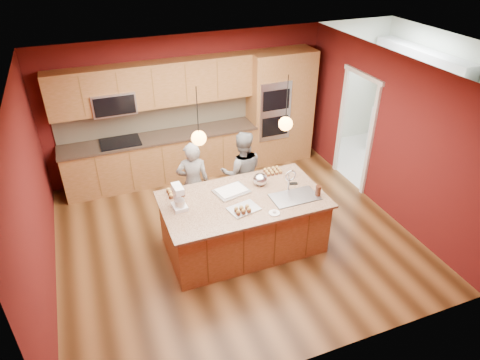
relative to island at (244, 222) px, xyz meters
name	(u,v)px	position (x,y,z in m)	size (l,w,h in m)	color
floor	(234,235)	(-0.07, 0.30, -0.46)	(5.50, 5.50, 0.00)	#3E2410
ceiling	(232,74)	(-0.07, 0.30, 2.24)	(5.50, 5.50, 0.00)	silver
wall_back	(188,105)	(-0.07, 2.80, 0.89)	(5.50, 5.50, 0.00)	#541211
wall_front	(319,275)	(-0.07, -2.20, 0.89)	(5.50, 5.50, 0.00)	#541211
wall_left	(32,201)	(-2.82, 0.30, 0.89)	(5.00, 5.00, 0.00)	#541211
wall_right	(386,135)	(2.68, 0.30, 0.89)	(5.00, 5.00, 0.00)	#541211
cabinet_run	(158,133)	(-0.75, 2.54, 0.53)	(3.74, 0.64, 2.30)	brown
oven_column	(280,107)	(1.78, 2.49, 0.69)	(1.30, 0.62, 2.30)	brown
doorway_trim	(355,132)	(2.66, 1.10, 0.59)	(0.08, 1.11, 2.20)	silver
laundry_room	(420,69)	(4.28, 1.50, 1.49)	(2.60, 2.70, 2.70)	silver
pendant_left	(199,138)	(-0.65, 0.00, 1.55)	(0.20, 0.20, 0.80)	black
pendant_right	(286,124)	(0.62, 0.00, 1.55)	(0.20, 0.20, 0.80)	black
island	(244,222)	(0.00, 0.00, 0.00)	(2.43, 1.36, 1.27)	brown
person_left	(193,183)	(-0.53, 0.94, 0.28)	(0.54, 0.35, 1.47)	black
person_right	(242,173)	(0.33, 0.94, 0.30)	(0.73, 0.57, 1.51)	slate
stand_mixer	(179,199)	(-0.96, 0.12, 0.59)	(0.21, 0.28, 0.36)	white
sheet_cake	(231,191)	(-0.12, 0.23, 0.46)	(0.56, 0.47, 0.05)	silver
cooling_rack	(244,209)	(-0.11, -0.26, 0.45)	(0.43, 0.30, 0.02)	silver
mixing_bowl	(260,179)	(0.38, 0.28, 0.53)	(0.23, 0.23, 0.19)	silver
plate	(274,213)	(0.25, -0.51, 0.44)	(0.16, 0.16, 0.01)	white
tumbler	(318,191)	(1.05, -0.33, 0.52)	(0.09, 0.09, 0.17)	#3B1B0F
phone	(293,183)	(0.87, 0.10, 0.44)	(0.13, 0.07, 0.01)	black
cupcakes_left	(176,192)	(-0.93, 0.49, 0.48)	(0.26, 0.26, 0.08)	#BF9446
cupcakes_rack	(243,210)	(-0.16, -0.33, 0.49)	(0.25, 0.17, 0.07)	#BF9446
cupcakes_right	(273,171)	(0.72, 0.54, 0.47)	(0.29, 0.22, 0.06)	#BF9446
washer	(410,142)	(4.15, 1.19, 0.08)	(0.67, 0.69, 1.09)	white
dryer	(390,131)	(4.16, 1.85, 0.05)	(0.63, 0.65, 1.01)	white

